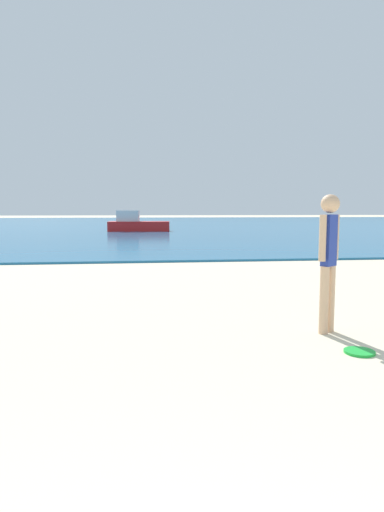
{
  "coord_description": "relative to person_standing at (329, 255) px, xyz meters",
  "views": [
    {
      "loc": [
        -0.16,
        0.19,
        1.39
      ],
      "look_at": [
        0.58,
        6.24,
        0.74
      ],
      "focal_mm": 31.05,
      "sensor_mm": 36.0,
      "label": 1
    }
  ],
  "objects": [
    {
      "name": "boat_near",
      "position": [
        -2.18,
        22.47,
        -0.39
      ],
      "size": [
        3.77,
        1.49,
        1.25
      ],
      "rotation": [
        0.0,
        0.0,
        -0.09
      ],
      "color": "red",
      "rests_on": "water"
    },
    {
      "name": "water",
      "position": [
        -1.95,
        36.78,
        -0.85
      ],
      "size": [
        160.0,
        60.0,
        0.06
      ],
      "primitive_type": "cube",
      "color": "#1E6B9E",
      "rests_on": "ground"
    },
    {
      "name": "person_standing",
      "position": [
        0.0,
        0.0,
        0.0
      ],
      "size": [
        0.3,
        0.25,
        1.55
      ],
      "rotation": [
        0.0,
        0.0,
        3.79
      ],
      "color": "#DDAD84",
      "rests_on": "ground"
    },
    {
      "name": "frisbee",
      "position": [
        0.02,
        -0.73,
        -0.87
      ],
      "size": [
        0.29,
        0.29,
        0.03
      ],
      "primitive_type": "cylinder",
      "color": "green",
      "rests_on": "ground"
    }
  ]
}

